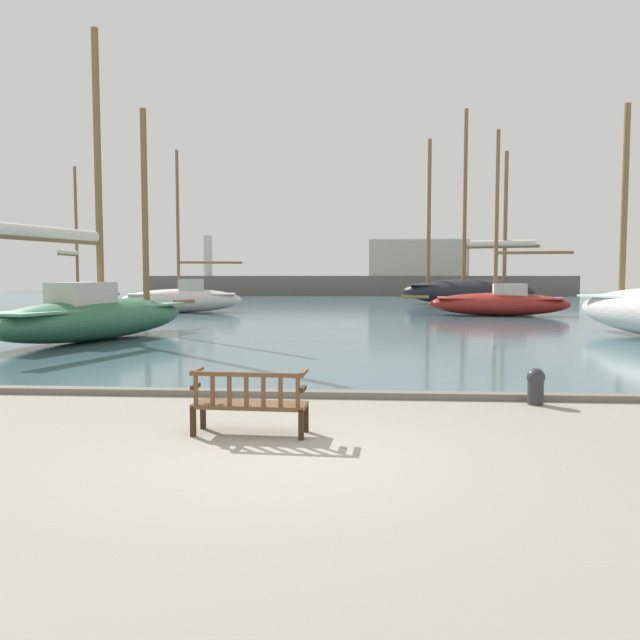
{
  "coord_description": "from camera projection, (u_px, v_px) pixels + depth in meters",
  "views": [
    {
      "loc": [
        0.89,
        -7.54,
        2.24
      ],
      "look_at": [
        -0.36,
        10.0,
        1.0
      ],
      "focal_mm": 35.0,
      "sensor_mm": 36.0,
      "label": 1
    }
  ],
  "objects": [
    {
      "name": "ground_plane",
      "position": [
        292.0,
        457.0,
        7.72
      ],
      "size": [
        160.0,
        160.0,
        0.0
      ],
      "primitive_type": "plane",
      "color": "gray"
    },
    {
      "name": "harbor_water",
      "position": [
        353.0,
        303.0,
        51.5
      ],
      "size": [
        100.0,
        80.0,
        0.08
      ],
      "primitive_type": "cube",
      "color": "#476670",
      "rests_on": "ground"
    },
    {
      "name": "quay_edge_kerb",
      "position": [
        316.0,
        394.0,
        11.55
      ],
      "size": [
        40.0,
        0.3,
        0.12
      ],
      "primitive_type": "cube",
      "color": "slate",
      "rests_on": "ground"
    },
    {
      "name": "park_bench",
      "position": [
        250.0,
        402.0,
        8.78
      ],
      "size": [
        1.63,
        0.61,
        0.92
      ],
      "color": "#322113",
      "rests_on": "ground"
    },
    {
      "name": "sailboat_nearest_starboard",
      "position": [
        182.0,
        298.0,
        37.11
      ],
      "size": [
        8.26,
        3.73,
        9.54
      ],
      "color": "silver",
      "rests_on": "harbor_water"
    },
    {
      "name": "sailboat_nearest_port",
      "position": [
        467.0,
        287.0,
        47.13
      ],
      "size": [
        10.25,
        5.58,
        14.59
      ],
      "color": "black",
      "rests_on": "harbor_water"
    },
    {
      "name": "sailboat_outer_port",
      "position": [
        96.0,
        312.0,
        21.13
      ],
      "size": [
        4.87,
        10.65,
        10.41
      ],
      "color": "#2D6647",
      "rests_on": "harbor_water"
    },
    {
      "name": "sailboat_far_starboard",
      "position": [
        499.0,
        301.0,
        34.01
      ],
      "size": [
        9.08,
        2.97,
        10.0
      ],
      "color": "maroon",
      "rests_on": "harbor_water"
    },
    {
      "name": "sailboat_distant_harbor",
      "position": [
        77.0,
        293.0,
        46.88
      ],
      "size": [
        2.33,
        9.03,
        10.32
      ],
      "color": "#2D6647",
      "rests_on": "harbor_water"
    },
    {
      "name": "mooring_bollard",
      "position": [
        536.0,
        384.0,
        10.86
      ],
      "size": [
        0.32,
        0.32,
        0.64
      ],
      "color": "#2D2D33",
      "rests_on": "ground"
    },
    {
      "name": "far_breakwater",
      "position": [
        369.0,
        279.0,
        69.3
      ],
      "size": [
        47.85,
        2.4,
        6.81
      ],
      "color": "#66605B",
      "rests_on": "ground"
    }
  ]
}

